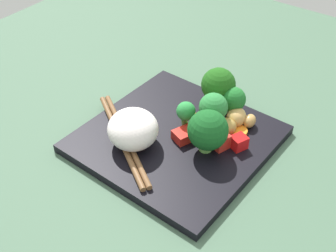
{
  "coord_description": "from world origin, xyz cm",
  "views": [
    {
      "loc": [
        40.49,
        28.37,
        44.06
      ],
      "look_at": [
        0.92,
        -0.87,
        3.36
      ],
      "focal_mm": 47.37,
      "sensor_mm": 36.0,
      "label": 1
    }
  ],
  "objects": [
    {
      "name": "broccoli_floret_0",
      "position": [
        -4.37,
        3.37,
        5.38
      ],
      "size": [
        4.22,
        4.22,
        6.24
      ],
      "color": "#6BA253",
      "rests_on": "square_plate"
    },
    {
      "name": "broccoli_floret_1",
      "position": [
        -2.3,
        -0.34,
        4.33
      ],
      "size": [
        2.84,
        2.84,
        4.61
      ],
      "color": "#53943C",
      "rests_on": "square_plate"
    },
    {
      "name": "pepper_chunk_1",
      "position": [
        -1.8,
        6.25,
        2.45
      ],
      "size": [
        2.99,
        3.17,
        2.18
      ],
      "primitive_type": "cube",
      "rotation": [
        0.0,
        0.0,
        1.25
      ],
      "color": "red",
      "rests_on": "square_plate"
    },
    {
      "name": "carrot_slice_2",
      "position": [
        -5.96,
        7.06,
        1.65
      ],
      "size": [
        3.09,
        3.09,
        0.58
      ],
      "primitive_type": "cylinder",
      "rotation": [
        0.0,
        0.0,
        0.21
      ],
      "color": "orange",
      "rests_on": "square_plate"
    },
    {
      "name": "rice_mound",
      "position": [
        5.02,
        -3.99,
        4.0
      ],
      "size": [
        10.47,
        10.48,
        5.29
      ],
      "primitive_type": "ellipsoid",
      "rotation": [
        0.0,
        0.0,
        5.52
      ],
      "color": "white",
      "rests_on": "square_plate"
    },
    {
      "name": "broccoli_floret_2",
      "position": [
        -9.51,
        1.04,
        5.48
      ],
      "size": [
        5.35,
        5.35,
        6.92
      ],
      "color": "#5F993C",
      "rests_on": "square_plate"
    },
    {
      "name": "chopstick_pair",
      "position": [
        5.48,
        -5.59,
        1.76
      ],
      "size": [
        12.83,
        18.66,
        0.8
      ],
      "rotation": [
        0.0,
        0.0,
        7.28
      ],
      "color": "brown",
      "rests_on": "square_plate"
    },
    {
      "name": "chicken_piece_2",
      "position": [
        -4.11,
        5.41,
        2.79
      ],
      "size": [
        4.92,
        4.72,
        2.86
      ],
      "primitive_type": "ellipsoid",
      "rotation": [
        0.0,
        0.0,
        2.48
      ],
      "color": "#B28E43",
      "rests_on": "square_plate"
    },
    {
      "name": "pepper_chunk_0",
      "position": [
        -3.15,
        8.61,
        2.33
      ],
      "size": [
        2.69,
        2.6,
        1.94
      ],
      "primitive_type": "cube",
      "rotation": [
        0.0,
        0.0,
        2.75
      ],
      "color": "red",
      "rests_on": "square_plate"
    },
    {
      "name": "ground_plane",
      "position": [
        0.0,
        0.0,
        -1.0
      ],
      "size": [
        110.0,
        110.0,
        2.0
      ],
      "primitive_type": "cube",
      "color": "#45664E"
    },
    {
      "name": "square_plate",
      "position": [
        0.0,
        0.0,
        0.68
      ],
      "size": [
        26.14,
        26.14,
        1.36
      ],
      "primitive_type": "cube",
      "rotation": [
        0.0,
        0.0,
        -0.03
      ],
      "color": "black",
      "rests_on": "ground_plane"
    },
    {
      "name": "broccoli_floret_4",
      "position": [
        0.1,
        5.23,
        4.94
      ],
      "size": [
        5.73,
        5.73,
        6.6
      ],
      "color": "#67AF4B",
      "rests_on": "square_plate"
    },
    {
      "name": "chicken_piece_0",
      "position": [
        -7.53,
        5.67,
        2.71
      ],
      "size": [
        4.19,
        3.69,
        2.7
      ],
      "primitive_type": "ellipsoid",
      "rotation": [
        0.0,
        0.0,
        0.25
      ],
      "color": "tan",
      "rests_on": "square_plate"
    },
    {
      "name": "pepper_chunk_2",
      "position": [
        -0.07,
        1.32,
        2.09
      ],
      "size": [
        3.64,
        3.37,
        1.46
      ],
      "primitive_type": "cube",
      "rotation": [
        0.0,
        0.0,
        5.92
      ],
      "color": "red",
      "rests_on": "square_plate"
    },
    {
      "name": "carrot_slice_0",
      "position": [
        -4.91,
        0.89,
        1.57
      ],
      "size": [
        4.48,
        4.48,
        0.41
      ],
      "primitive_type": "cylinder",
      "rotation": [
        0.0,
        0.0,
        2.45
      ],
      "color": "orange",
      "rests_on": "square_plate"
    },
    {
      "name": "carrot_slice_3",
      "position": [
        -7.29,
        2.23,
        1.75
      ],
      "size": [
        3.39,
        3.39,
        0.78
      ],
      "primitive_type": "cylinder",
      "rotation": [
        0.0,
        0.0,
        0.96
      ],
      "color": "#FC9A37",
      "rests_on": "square_plate"
    },
    {
      "name": "carrot_slice_1",
      "position": [
        -2.33,
        2.29,
        1.7
      ],
      "size": [
        2.11,
        2.11,
        0.69
      ],
      "primitive_type": "cylinder",
      "rotation": [
        0.0,
        0.0,
        3.12
      ],
      "color": "orange",
      "rests_on": "square_plate"
    },
    {
      "name": "broccoli_floret_3",
      "position": [
        -9.03,
        4.11,
        4.26
      ],
      "size": [
        3.82,
        3.82,
        5.11
      ],
      "color": "#659146",
      "rests_on": "square_plate"
    },
    {
      "name": "chicken_piece_1",
      "position": [
        -8.31,
        7.52,
        2.34
      ],
      "size": [
        2.64,
        2.06,
        1.96
      ],
      "primitive_type": "ellipsoid",
      "rotation": [
        0.0,
        0.0,
        3.26
      ],
      "color": "tan",
      "rests_on": "square_plate"
    }
  ]
}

